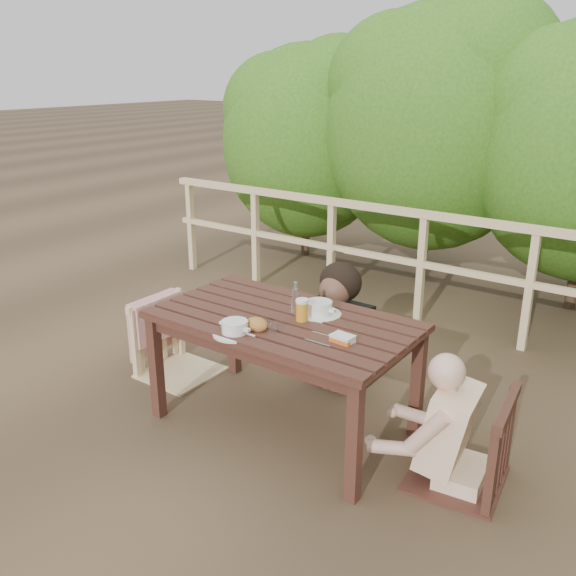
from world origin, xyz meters
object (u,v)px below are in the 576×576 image
Objects in this scene: soup_near at (235,328)px; tumbler at (273,329)px; diner_right at (471,383)px; woman at (353,286)px; table at (283,373)px; bottle at (296,300)px; chair_left at (177,308)px; chair_far at (350,321)px; butter_tub at (343,340)px; chair_right at (464,397)px; beer_glass at (302,311)px; bread_roll at (257,325)px; soup_far at (319,309)px.

soup_near is 3.73× the size of tumbler.
woman is at bearing 49.91° from diner_right.
soup_near is (-0.09, -0.34, 0.40)m from table.
soup_near is at bearing 103.23° from diner_right.
table is at bearing -123.64° from bottle.
chair_far is at bearing -54.74° from chair_left.
woman is at bearing 121.41° from butter_tub.
chair_right is 0.85× the size of diner_right.
table is 0.84m from chair_far.
diner_right is 8.24× the size of beer_glass.
table is 1.52× the size of chair_right.
woman reaches higher than bread_roll.
butter_tub is (0.35, -0.12, -0.05)m from beer_glass.
table is at bearing 88.52° from diner_right.
woman is at bearing 90.97° from table.
chair_far reaches higher than bread_roll.
tumbler is (0.17, 0.13, -0.01)m from soup_near.
beer_glass is (0.21, 0.36, 0.03)m from soup_near.
diner_right is 1.09m from tumbler.
woman is 9.28× the size of beer_glass.
diner_right is 9.65× the size of butter_tub.
diner_right reaches higher than soup_far.
soup_far is at bearing 82.27° from beer_glass.
chair_left is 2.14m from diner_right.
chair_right is 7.20× the size of bread_roll.
diner_right reaches higher than tumbler.
bottle is (-0.10, -0.11, 0.07)m from soup_far.
table is at bearing -91.34° from chair_right.
diner_right reaches higher than beer_glass.
woman reaches higher than soup_near.
chair_far is at bearing 86.35° from soup_near.
soup_far is at bearing -87.49° from chair_left.
diner_right is at bearing 16.35° from tumbler.
soup_near reaches higher than butter_tub.
bread_roll is at bearing -168.00° from tumbler.
woman reaches higher than butter_tub.
chair_right is 0.70m from butter_tub.
diner_right is at bearing 19.63° from soup_near.
bread_roll is 0.50m from butter_tub.
soup_near is at bearing -124.19° from bread_roll.
beer_glass is at bearing -79.83° from chair_far.
chair_far is 1.10m from tumbler.
bottle reaches higher than soup_far.
beer_glass is 0.37m from butter_tub.
beer_glass is 1.17× the size of butter_tub.
soup_far is at bearing 68.87° from bread_roll.
beer_glass reaches higher than tumbler.
soup_near reaches higher than table.
table is 1.11m from chair_right.
soup_far is 0.42m from butter_tub.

